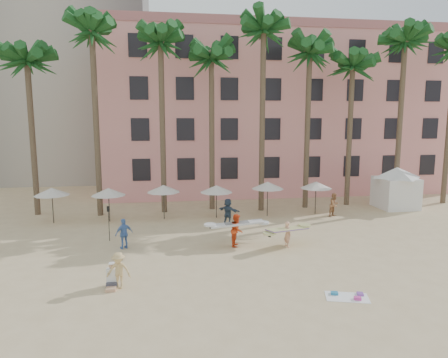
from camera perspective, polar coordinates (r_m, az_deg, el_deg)
ground at (r=19.46m, az=6.57°, el=-14.35°), size 120.00×120.00×0.00m
pink_hotel at (r=44.85m, az=7.07°, el=9.13°), size 35.00×14.00×16.00m
palm_row at (r=33.15m, az=1.01°, el=18.00°), size 44.40×5.40×16.30m
umbrella_row at (r=30.32m, az=-4.85°, el=-1.35°), size 22.50×2.70×2.73m
cabana at (r=36.89m, az=23.37°, el=-0.66°), size 4.56×4.56×3.50m
beach_towel at (r=18.60m, az=17.31°, el=-15.71°), size 2.01×1.46×0.14m
carrier_yellow at (r=24.17m, az=9.06°, el=-7.50°), size 2.93×2.07×1.56m
carrier_white at (r=24.03m, az=1.84°, el=-7.16°), size 3.21×1.12×1.95m
beachgoers at (r=26.05m, az=0.09°, el=-6.19°), size 16.54×12.28×1.89m
paddle at (r=25.87m, az=-16.15°, el=-5.50°), size 0.18×0.04×2.23m
seated_man at (r=19.31m, az=-15.72°, el=-13.57°), size 0.49×0.86×1.11m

